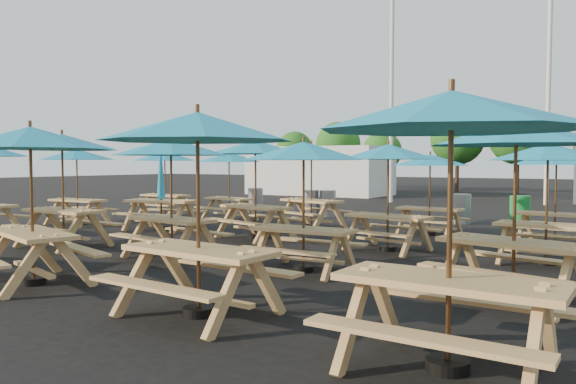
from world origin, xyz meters
The scene contains 31 objects.
ground centered at (0.00, 0.00, 0.00)m, with size 120.00×120.00×0.00m, color black.
picnic_unit_2 centered at (-6.50, -0.09, 2.01)m, with size 2.31×2.31×2.31m.
picnic_unit_3 centered at (-6.14, 3.26, 1.99)m, with size 2.22×2.22×2.29m.
picnic_unit_5 centered at (-2.95, -3.21, 2.20)m, with size 2.48×2.48×2.53m.
picnic_unit_6 centered at (-3.38, 0.25, 1.04)m, with size 2.26×2.05×2.53m.
picnic_unit_7 centered at (-3.32, 3.26, 1.94)m, with size 2.51×2.51×2.23m.
picnic_unit_8 centered at (-0.05, -5.90, 2.13)m, with size 2.89×2.89×2.45m.
picnic_unit_9 centered at (0.09, -3.00, 2.07)m, with size 2.55×2.55×2.37m.
picnic_unit_10 centered at (-0.11, 0.16, 2.13)m, with size 2.85×2.85×2.45m.
picnic_unit_11 centered at (-0.08, 2.90, 2.13)m, with size 2.91×2.91×2.44m.
picnic_unit_12 centered at (3.30, -5.92, 2.19)m, with size 2.54×2.54×2.51m.
picnic_unit_13 centered at (2.98, -2.82, 1.96)m, with size 2.20×2.20×2.26m.
picnic_unit_14 centered at (3.37, 0.07, 1.99)m, with size 2.51×2.51×2.29m.
picnic_unit_15 centered at (3.31, 3.11, 1.84)m, with size 2.17×2.17×2.11m.
picnic_unit_16 centered at (6.42, -6.15, 2.21)m, with size 2.48×2.48×2.54m.
picnic_unit_17 centered at (6.45, -3.14, 2.16)m, with size 2.82×2.82×2.48m.
picnic_unit_18 centered at (6.45, 0.10, 1.96)m, with size 2.29×2.29×2.25m.
picnic_unit_19 centered at (6.28, 3.04, 1.87)m, with size 2.27×2.27×2.15m.
waste_bin_0 centered at (-4.40, 6.26, 0.46)m, with size 0.57×0.57×0.92m, color gray.
waste_bin_1 centered at (-1.84, 5.99, 0.46)m, with size 0.57×0.57×0.92m, color gray.
waste_bin_2 centered at (-1.27, 6.18, 0.46)m, with size 0.57×0.57×0.92m, color gray.
waste_bin_3 centered at (3.32, 6.23, 0.46)m, with size 0.57×0.57×0.92m, color gray.
waste_bin_4 centered at (5.00, 6.23, 0.46)m, with size 0.57×0.57×0.92m, color #188431.
mast_0 centered at (-2.00, 14.00, 6.00)m, with size 0.20×0.20×12.00m, color silver.
mast_1 centered at (4.50, 16.00, 6.00)m, with size 0.20×0.20×12.00m, color silver.
event_tent_0 centered at (-8.00, 18.00, 1.40)m, with size 8.00×4.00×2.80m, color silver.
tree_0 centered at (-14.07, 25.25, 2.83)m, with size 2.80×2.80×4.24m.
tree_1 centered at (-9.74, 23.90, 3.15)m, with size 3.11×3.11×4.72m.
tree_2 centered at (-6.39, 23.65, 2.62)m, with size 2.59×2.59×3.93m.
tree_3 centered at (-1.75, 24.72, 3.41)m, with size 3.36×3.36×5.09m.
tree_4 centered at (1.90, 24.26, 3.46)m, with size 3.41×3.41×5.17m.
Camera 1 is at (7.80, -11.12, 1.88)m, focal length 35.00 mm.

